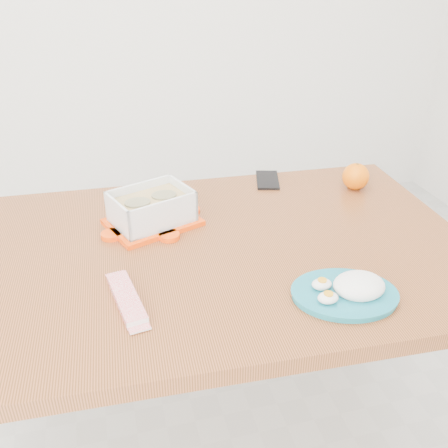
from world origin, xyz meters
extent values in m
cube|color=#9A4F2B|center=(-0.03, 0.08, 0.73)|extent=(1.27, 0.87, 0.04)
cylinder|color=brown|center=(-0.57, 0.46, 0.35)|extent=(0.06, 0.06, 0.71)
cylinder|color=brown|center=(0.54, 0.41, 0.35)|extent=(0.06, 0.06, 0.71)
cube|color=#FE4607|center=(-0.18, 0.24, 0.76)|extent=(0.27, 0.24, 0.01)
cube|color=silver|center=(-0.18, 0.24, 0.80)|extent=(0.24, 0.20, 0.08)
cube|color=tan|center=(-0.18, 0.24, 0.80)|extent=(0.22, 0.19, 0.05)
cylinder|color=#878158|center=(-0.22, 0.22, 0.82)|extent=(0.08, 0.08, 0.02)
cylinder|color=#878158|center=(-0.15, 0.25, 0.82)|extent=(0.08, 0.08, 0.02)
sphere|color=#FF6E05|center=(0.45, 0.30, 0.79)|extent=(0.08, 0.08, 0.08)
cylinder|color=#176F82|center=(0.17, -0.19, 0.76)|extent=(0.27, 0.27, 0.01)
ellipsoid|color=white|center=(0.20, -0.19, 0.79)|extent=(0.13, 0.12, 0.05)
ellipsoid|color=silver|center=(0.12, -0.16, 0.77)|extent=(0.05, 0.04, 0.02)
ellipsoid|color=silver|center=(0.12, -0.21, 0.77)|extent=(0.05, 0.04, 0.02)
cube|color=red|center=(-0.28, -0.08, 0.76)|extent=(0.07, 0.18, 0.02)
cube|color=black|center=(0.21, 0.43, 0.75)|extent=(0.10, 0.15, 0.01)
camera|label=1|loc=(-0.30, -0.94, 1.40)|focal=40.00mm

